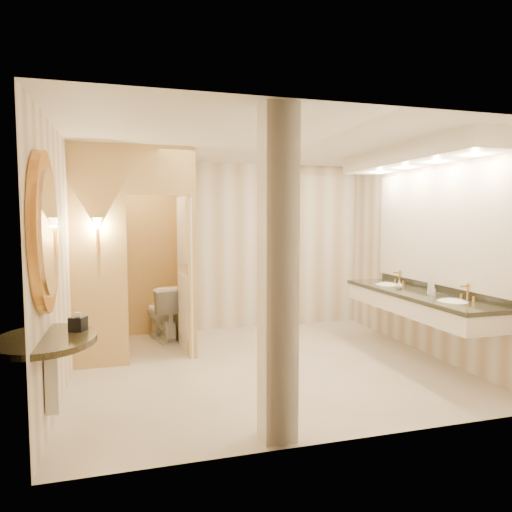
# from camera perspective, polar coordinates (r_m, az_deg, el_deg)

# --- Properties ---
(floor) EXTENTS (4.50, 4.50, 0.00)m
(floor) POSITION_cam_1_polar(r_m,az_deg,el_deg) (5.78, 1.02, -13.53)
(floor) COLOR beige
(floor) RESTS_ON ground
(ceiling) EXTENTS (4.50, 4.50, 0.00)m
(ceiling) POSITION_cam_1_polar(r_m,az_deg,el_deg) (5.56, 1.06, 13.92)
(ceiling) COLOR silver
(ceiling) RESTS_ON wall_back
(wall_back) EXTENTS (4.50, 0.02, 2.70)m
(wall_back) POSITION_cam_1_polar(r_m,az_deg,el_deg) (7.44, -3.39, 1.17)
(wall_back) COLOR beige
(wall_back) RESTS_ON floor
(wall_front) EXTENTS (4.50, 0.02, 2.70)m
(wall_front) POSITION_cam_1_polar(r_m,az_deg,el_deg) (3.65, 10.11, -2.60)
(wall_front) COLOR beige
(wall_front) RESTS_ON floor
(wall_left) EXTENTS (0.02, 4.00, 2.70)m
(wall_left) POSITION_cam_1_polar(r_m,az_deg,el_deg) (5.32, -22.86, -0.62)
(wall_left) COLOR beige
(wall_left) RESTS_ON floor
(wall_right) EXTENTS (0.02, 4.00, 2.70)m
(wall_right) POSITION_cam_1_polar(r_m,az_deg,el_deg) (6.52, 20.34, 0.38)
(wall_right) COLOR beige
(wall_right) RESTS_ON floor
(toilet_closet) EXTENTS (1.50, 1.55, 2.70)m
(toilet_closet) POSITION_cam_1_polar(r_m,az_deg,el_deg) (6.26, -11.33, 0.74)
(toilet_closet) COLOR tan
(toilet_closet) RESTS_ON floor
(wall_sconce) EXTENTS (0.14, 0.14, 0.42)m
(wall_sconce) POSITION_cam_1_polar(r_m,az_deg,el_deg) (5.70, -19.19, 3.67)
(wall_sconce) COLOR #BE863D
(wall_sconce) RESTS_ON toilet_closet
(vanity) EXTENTS (0.75, 2.71, 2.09)m
(vanity) POSITION_cam_1_polar(r_m,az_deg,el_deg) (6.13, 19.83, 2.75)
(vanity) COLOR silver
(vanity) RESTS_ON floor
(console_shelf) EXTENTS (0.97, 0.97, 1.94)m
(console_shelf) POSITION_cam_1_polar(r_m,az_deg,el_deg) (3.94, -24.83, -2.55)
(console_shelf) COLOR black
(console_shelf) RESTS_ON floor
(pillar) EXTENTS (0.27, 0.27, 2.70)m
(pillar) POSITION_cam_1_polar(r_m,az_deg,el_deg) (3.67, 2.73, -2.49)
(pillar) COLOR silver
(pillar) RESTS_ON floor
(tissue_box) EXTENTS (0.16, 0.16, 0.12)m
(tissue_box) POSITION_cam_1_polar(r_m,az_deg,el_deg) (4.12, -21.35, -7.90)
(tissue_box) COLOR black
(tissue_box) RESTS_ON console_shelf
(toilet) EXTENTS (0.66, 0.91, 0.83)m
(toilet) POSITION_cam_1_polar(r_m,az_deg,el_deg) (7.00, -11.52, -6.87)
(toilet) COLOR white
(toilet) RESTS_ON floor
(soap_bottle_a) EXTENTS (0.06, 0.06, 0.12)m
(soap_bottle_a) POSITION_cam_1_polar(r_m,az_deg,el_deg) (5.96, 21.20, -4.08)
(soap_bottle_a) COLOR beige
(soap_bottle_a) RESTS_ON vanity
(soap_bottle_b) EXTENTS (0.10, 0.10, 0.11)m
(soap_bottle_b) POSITION_cam_1_polar(r_m,az_deg,el_deg) (6.38, 17.46, -3.43)
(soap_bottle_b) COLOR silver
(soap_bottle_b) RESTS_ON vanity
(soap_bottle_c) EXTENTS (0.10, 0.10, 0.23)m
(soap_bottle_c) POSITION_cam_1_polar(r_m,az_deg,el_deg) (5.98, 21.04, -3.49)
(soap_bottle_c) COLOR #C6B28C
(soap_bottle_c) RESTS_ON vanity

